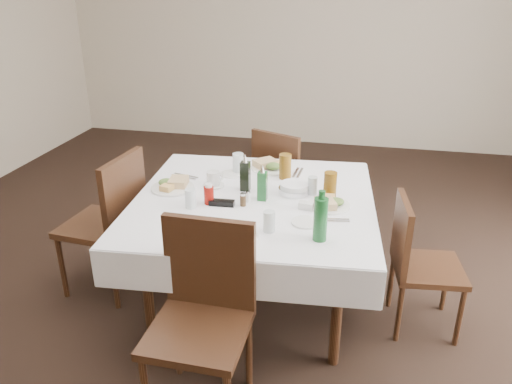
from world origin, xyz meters
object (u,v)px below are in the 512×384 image
water_s (269,221)px  ketchup_bottle (209,194)px  water_w (191,199)px  oil_cruet_dark (245,175)px  chair_west (112,216)px  coffee_mug (214,180)px  water_n (238,163)px  dining_table (254,208)px  green_bottle (321,219)px  oil_cruet_green (262,185)px  chair_north (282,176)px  chair_east (416,257)px  water_e (312,186)px  bread_basket (294,188)px  chair_south (204,306)px

water_s → ketchup_bottle: (-0.42, 0.27, 0.00)m
water_w → oil_cruet_dark: bearing=52.0°
chair_west → coffee_mug: 0.73m
water_n → ketchup_bottle: size_ratio=1.08×
oil_cruet_dark → water_w: bearing=-128.0°
dining_table → green_bottle: green_bottle is taller
oil_cruet_green → coffee_mug: size_ratio=1.66×
chair_north → coffee_mug: size_ratio=6.57×
chair_north → water_s: size_ratio=7.79×
chair_east → oil_cruet_dark: bearing=172.2°
water_s → oil_cruet_green: 0.42m
water_e → water_w: size_ratio=0.97×
water_w → green_bottle: 0.82m
water_w → bread_basket: (0.57, 0.35, -0.03)m
dining_table → chair_east: (1.01, -0.04, -0.20)m
water_e → coffee_mug: bearing=-179.0°
green_bottle → chair_south: bearing=-140.8°
water_w → oil_cruet_dark: oil_cruet_dark is taller
coffee_mug → water_w: bearing=-96.2°
chair_east → green_bottle: size_ratio=3.03×
chair_south → water_n: 1.30m
water_n → water_s: bearing=-65.0°
dining_table → chair_east: bearing=-2.1°
dining_table → water_s: 0.46m
chair_east → ketchup_bottle: size_ratio=6.50×
chair_north → water_s: (0.16, -1.40, 0.30)m
oil_cruet_dark → chair_west: bearing=-168.6°
chair_east → chair_south: bearing=-142.3°
water_n → oil_cruet_green: (0.26, -0.41, 0.03)m
oil_cruet_green → coffee_mug: (-0.36, 0.14, -0.05)m
chair_west → water_e: chair_west is taller
chair_south → oil_cruet_green: 0.91m
chair_east → oil_cruet_green: oil_cruet_green is taller
water_n → oil_cruet_green: size_ratio=0.61×
water_w → chair_south: bearing=-66.8°
green_bottle → chair_east: bearing=36.4°
water_s → chair_east: bearing=24.0°
chair_west → water_w: chair_west is taller
water_e → green_bottle: size_ratio=0.41×
dining_table → coffee_mug: coffee_mug is taller
water_s → green_bottle: 0.29m
chair_east → oil_cruet_dark: 1.16m
chair_east → water_n: water_n is taller
green_bottle → water_n: bearing=127.8°
chair_west → water_w: (0.62, -0.15, 0.25)m
water_s → ketchup_bottle: 0.50m
water_s → water_e: size_ratio=1.02×
dining_table → water_n: (-0.20, 0.40, 0.14)m
dining_table → chair_north: 1.00m
oil_cruet_dark → coffee_mug: (-0.22, 0.02, -0.06)m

